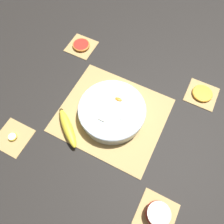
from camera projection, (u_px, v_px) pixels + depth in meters
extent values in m
plane|color=black|center=(112.00, 115.00, 0.92)|extent=(6.00, 6.00, 0.00)
cube|color=tan|center=(112.00, 115.00, 0.92)|extent=(0.43, 0.38, 0.01)
cube|color=brown|center=(83.00, 101.00, 0.95)|extent=(0.01, 0.37, 0.00)
cube|color=brown|center=(97.00, 108.00, 0.93)|extent=(0.01, 0.37, 0.00)
cube|color=brown|center=(112.00, 115.00, 0.92)|extent=(0.01, 0.37, 0.00)
cube|color=brown|center=(127.00, 122.00, 0.90)|extent=(0.01, 0.37, 0.00)
cube|color=brown|center=(143.00, 129.00, 0.89)|extent=(0.01, 0.37, 0.00)
cube|color=tan|center=(13.00, 137.00, 0.88)|extent=(0.13, 0.13, 0.01)
cube|color=brown|center=(5.00, 133.00, 0.88)|extent=(0.00, 0.13, 0.00)
cube|color=brown|center=(10.00, 136.00, 0.88)|extent=(0.00, 0.13, 0.00)
cube|color=brown|center=(16.00, 139.00, 0.87)|extent=(0.00, 0.13, 0.00)
cube|color=brown|center=(21.00, 141.00, 0.87)|extent=(0.00, 0.13, 0.00)
cube|color=tan|center=(156.00, 214.00, 0.75)|extent=(0.13, 0.13, 0.01)
cube|color=brown|center=(151.00, 211.00, 0.75)|extent=(0.00, 0.13, 0.00)
cube|color=brown|center=(162.00, 217.00, 0.75)|extent=(0.00, 0.13, 0.00)
cube|color=tan|center=(81.00, 46.00, 1.09)|extent=(0.13, 0.13, 0.01)
cube|color=brown|center=(76.00, 44.00, 1.10)|extent=(0.00, 0.13, 0.00)
cube|color=brown|center=(81.00, 46.00, 1.09)|extent=(0.00, 0.13, 0.00)
cube|color=brown|center=(87.00, 48.00, 1.08)|extent=(0.00, 0.13, 0.00)
cube|color=tan|center=(202.00, 94.00, 0.97)|extent=(0.13, 0.13, 0.01)
cube|color=brown|center=(197.00, 92.00, 0.97)|extent=(0.00, 0.13, 0.00)
cube|color=brown|center=(207.00, 96.00, 0.96)|extent=(0.00, 0.13, 0.00)
cylinder|color=silver|center=(112.00, 111.00, 0.89)|extent=(0.27, 0.27, 0.06)
torus|color=silver|center=(112.00, 109.00, 0.87)|extent=(0.28, 0.28, 0.01)
cylinder|color=#F7EFC6|center=(129.00, 96.00, 0.91)|extent=(0.03, 0.03, 0.01)
cylinder|color=#F7EFC6|center=(91.00, 127.00, 0.87)|extent=(0.03, 0.03, 0.01)
cylinder|color=#F7EFC6|center=(99.00, 102.00, 0.92)|extent=(0.03, 0.03, 0.01)
cylinder|color=#F7EFC6|center=(116.00, 132.00, 0.85)|extent=(0.03, 0.03, 0.01)
cylinder|color=#F7EFC6|center=(110.00, 103.00, 0.92)|extent=(0.03, 0.03, 0.01)
cylinder|color=#F7EFC6|center=(123.00, 107.00, 0.89)|extent=(0.02, 0.02, 0.01)
cylinder|color=#F7EFC6|center=(113.00, 93.00, 0.93)|extent=(0.02, 0.02, 0.01)
cylinder|color=#F7EFC6|center=(121.00, 99.00, 0.94)|extent=(0.03, 0.03, 0.01)
cylinder|color=#F7EFC6|center=(96.00, 107.00, 0.87)|extent=(0.03, 0.03, 0.01)
cylinder|color=#F7EFC6|center=(118.00, 114.00, 0.87)|extent=(0.03, 0.03, 0.01)
cylinder|color=#F7EFC6|center=(103.00, 115.00, 0.90)|extent=(0.03, 0.03, 0.01)
cube|color=#EFEACC|center=(86.00, 109.00, 0.90)|extent=(0.03, 0.03, 0.03)
cube|color=#EFEACC|center=(123.00, 118.00, 0.86)|extent=(0.02, 0.02, 0.02)
cube|color=#EFEACC|center=(100.00, 96.00, 0.92)|extent=(0.02, 0.02, 0.02)
cube|color=#EFEACC|center=(130.00, 100.00, 0.93)|extent=(0.02, 0.02, 0.02)
cube|color=#EFEACC|center=(103.00, 119.00, 0.86)|extent=(0.03, 0.03, 0.03)
cube|color=#EFEACC|center=(121.00, 123.00, 0.88)|extent=(0.02, 0.02, 0.02)
ellipsoid|color=orange|center=(94.00, 100.00, 0.93)|extent=(0.03, 0.02, 0.02)
ellipsoid|color=red|center=(119.00, 95.00, 0.91)|extent=(0.03, 0.02, 0.01)
ellipsoid|color=orange|center=(118.00, 100.00, 0.89)|extent=(0.03, 0.02, 0.02)
ellipsoid|color=red|center=(116.00, 87.00, 0.93)|extent=(0.03, 0.02, 0.02)
ellipsoid|color=yellow|center=(68.00, 128.00, 0.87)|extent=(0.16, 0.14, 0.04)
sphere|color=#473819|center=(61.00, 110.00, 0.91)|extent=(0.02, 0.02, 0.02)
ellipsoid|color=#B72D23|center=(158.00, 214.00, 0.73)|extent=(0.08, 0.08, 0.05)
cylinder|color=#EFEACC|center=(159.00, 214.00, 0.71)|extent=(0.08, 0.08, 0.00)
cylinder|color=orange|center=(202.00, 93.00, 0.96)|extent=(0.08, 0.08, 0.01)
torus|color=#F4A82D|center=(202.00, 93.00, 0.96)|extent=(0.09, 0.09, 0.01)
cylinder|color=#F7EFC6|center=(12.00, 137.00, 0.87)|extent=(0.03, 0.03, 0.01)
torus|color=yellow|center=(12.00, 137.00, 0.87)|extent=(0.04, 0.04, 0.01)
cylinder|color=red|center=(81.00, 45.00, 1.08)|extent=(0.08, 0.08, 0.01)
torus|color=orange|center=(81.00, 45.00, 1.08)|extent=(0.09, 0.09, 0.01)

